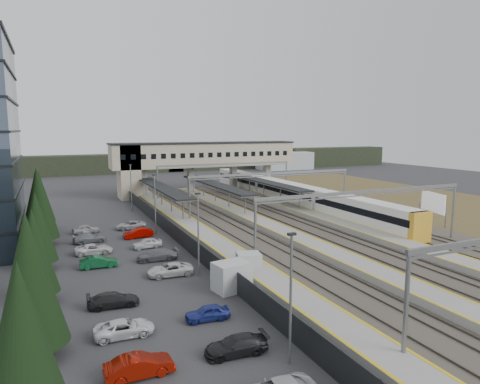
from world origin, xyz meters
name	(u,v)px	position (x,y,z in m)	size (l,w,h in m)	color
ground	(241,246)	(0.00, 0.00, 0.00)	(220.00, 220.00, 0.00)	#2B2B2D
conifer_row	(36,232)	(-22.00, -3.86, 4.84)	(4.42, 49.82, 9.50)	black
car_park	(140,273)	(-13.32, -6.67, 0.60)	(10.34, 44.56, 1.29)	silver
lampposts	(172,214)	(-8.00, 1.25, 4.34)	(0.50, 53.25, 8.07)	slate
fence	(177,234)	(-6.50, 5.00, 1.00)	(0.08, 90.00, 2.00)	#26282B
relay_cabin_near	(232,276)	(-6.57, -12.70, 1.26)	(3.36, 2.69, 2.53)	#ABAEB0
relay_cabin_far	(249,263)	(-3.37, -9.40, 1.04)	(2.63, 2.34, 2.08)	#ABAEB0
rail_corridor	(287,228)	(9.34, 5.00, 0.29)	(34.00, 90.00, 0.92)	#3C352E
canopies	(215,185)	(7.00, 27.00, 3.92)	(23.10, 30.00, 3.28)	black
footbridge	(193,158)	(7.70, 42.00, 7.93)	(40.40, 6.40, 11.20)	tan
gantries	(312,188)	(12.00, 3.00, 6.00)	(28.40, 62.28, 7.17)	slate
train	(289,193)	(20.00, 22.50, 2.16)	(3.02, 63.06, 3.80)	white
billboard	(433,203)	(30.43, -0.93, 3.22)	(1.67, 5.57, 4.82)	slate
scrub_east	(465,210)	(45.00, 5.00, 0.03)	(34.00, 120.00, 0.06)	#4F4423
treeline_far	(193,162)	(23.81, 92.28, 2.95)	(170.00, 19.00, 7.00)	black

